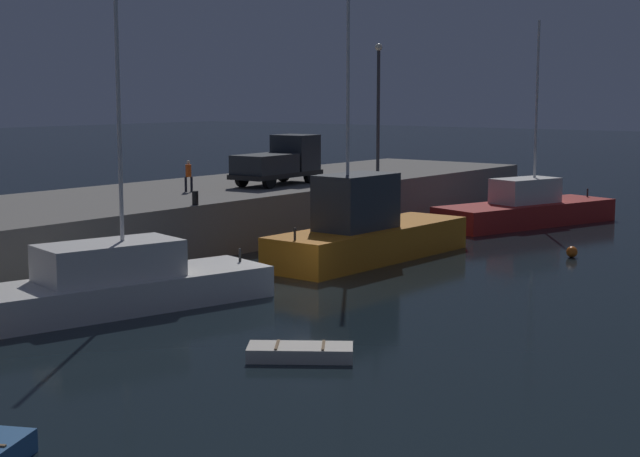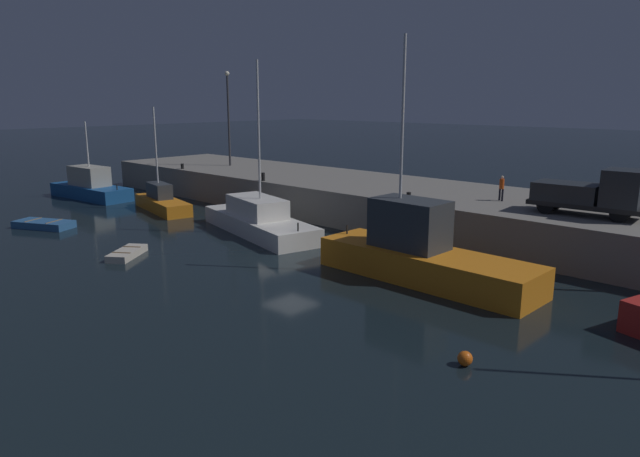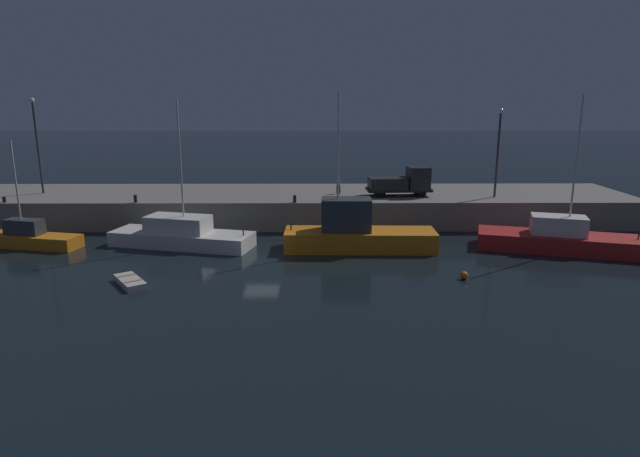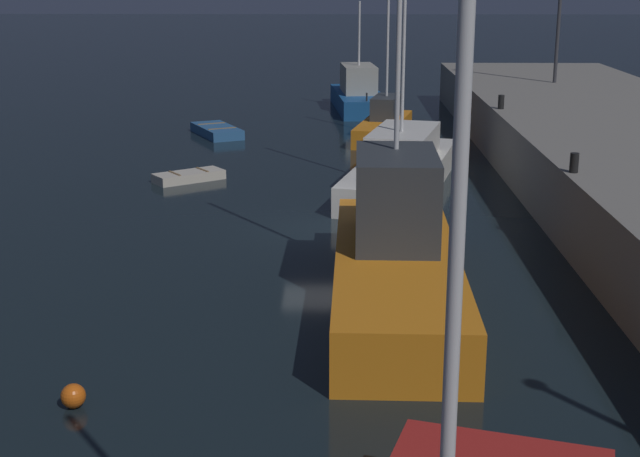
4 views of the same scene
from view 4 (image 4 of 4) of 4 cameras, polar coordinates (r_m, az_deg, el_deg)
ground_plane at (r=31.39m, az=-0.09°, el=-0.07°), size 320.00×320.00×0.00m
fishing_trawler_red at (r=37.57m, az=5.17°, el=3.94°), size 11.47×5.73×11.13m
fishing_boat_blue at (r=58.63m, az=2.43°, el=8.43°), size 9.23×3.64×6.80m
fishing_boat_orange at (r=24.36m, az=4.80°, el=-1.74°), size 11.39×3.46×11.73m
fishing_trawler_green at (r=48.89m, az=4.03°, el=6.58°), size 7.75×3.58×8.13m
dinghy_orange_near at (r=39.08m, az=-8.23°, el=3.26°), size 2.67×3.09×0.43m
rowboat_white_mid at (r=49.81m, az=-6.49°, el=6.11°), size 4.37×3.33×0.54m
mooring_buoy_near at (r=19.54m, az=-15.22°, el=-10.10°), size 0.51×0.51×0.51m
bollard_west at (r=29.58m, az=15.66°, el=3.99°), size 0.28×0.28×0.62m
bollard_central at (r=42.69m, az=11.30°, el=7.79°), size 0.28×0.28×0.64m
bollard_east at (r=53.73m, az=9.37°, el=9.42°), size 0.28×0.28×0.48m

